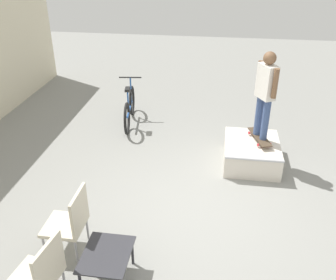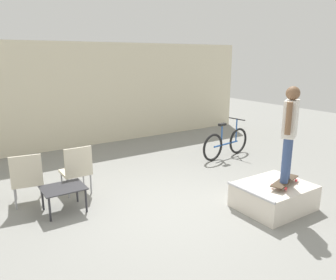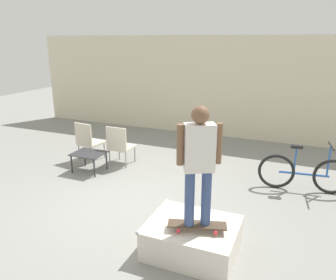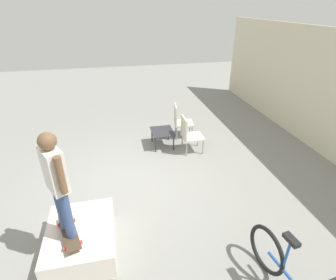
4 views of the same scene
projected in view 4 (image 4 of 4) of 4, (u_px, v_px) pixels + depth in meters
name	position (u px, v px, depth m)	size (l,w,h in m)	color
ground_plane	(131.00, 184.00, 5.68)	(24.00, 24.00, 0.00)	gray
skate_ramp_box	(82.00, 240.00, 4.08)	(1.25, 1.01, 0.46)	silver
skateboard_on_ramp	(69.00, 232.00, 3.83)	(0.81, 0.42, 0.07)	#473828
person_skater	(56.00, 179.00, 3.39)	(0.51, 0.36, 1.60)	#384C7A
coffee_table	(162.00, 133.00, 7.05)	(0.70, 0.58, 0.44)	#2D2D33
patio_chair_left	(180.00, 120.00, 7.50)	(0.59, 0.59, 0.96)	#99999E
patio_chair_right	(189.00, 133.00, 6.72)	(0.52, 0.52, 0.96)	#99999E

